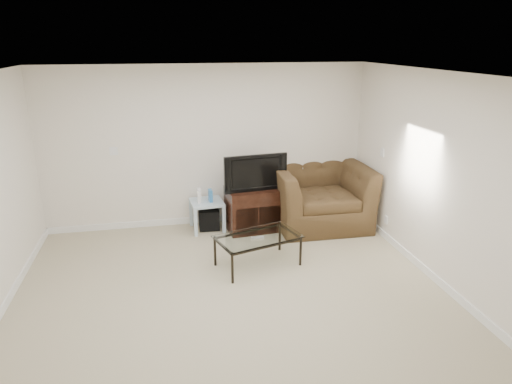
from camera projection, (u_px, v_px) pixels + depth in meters
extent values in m
plane|color=tan|center=(234.00, 303.00, 5.14)|extent=(5.00, 5.00, 0.00)
plane|color=white|center=(230.00, 76.00, 4.35)|extent=(5.00, 5.00, 0.00)
cube|color=silver|center=(207.00, 147.00, 7.07)|extent=(5.00, 0.02, 2.50)
cube|color=silver|center=(448.00, 184.00, 5.23)|extent=(0.02, 5.00, 2.50)
cube|color=white|center=(114.00, 151.00, 6.79)|extent=(0.12, 0.02, 0.12)
cube|color=white|center=(382.00, 152.00, 6.71)|extent=(0.02, 0.09, 0.13)
cube|color=white|center=(386.00, 220.00, 6.74)|extent=(0.02, 0.08, 0.12)
cube|color=black|center=(254.00, 196.00, 6.95)|extent=(0.52, 0.38, 0.07)
imported|color=black|center=(254.00, 171.00, 6.84)|extent=(0.91, 0.28, 0.56)
cube|color=black|center=(209.00, 219.00, 7.14)|extent=(0.32, 0.32, 0.31)
cube|color=white|center=(199.00, 196.00, 6.94)|extent=(0.05, 0.16, 0.21)
cube|color=#337FCC|center=(210.00, 196.00, 6.99)|extent=(0.06, 0.14, 0.18)
imported|color=#483120|center=(320.00, 186.00, 7.17)|extent=(1.49, 0.98, 1.29)
cube|color=#B2B2B7|center=(258.00, 238.00, 5.82)|extent=(0.17, 0.05, 0.02)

